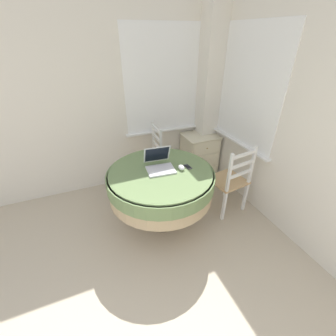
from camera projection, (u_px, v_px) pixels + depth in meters
corner_room_shell at (192, 122)px, 2.30m from camera, size 4.63×5.09×2.55m
round_dining_table at (161, 182)px, 2.54m from camera, size 1.20×1.20×0.77m
laptop at (159, 164)px, 2.49m from camera, size 0.33×0.34×0.23m
computer_mouse at (181, 167)px, 2.48m from camera, size 0.06×0.10×0.05m
cell_phone at (188, 167)px, 2.53m from camera, size 0.06×0.11×0.01m
dining_chair_near_back_window at (149, 158)px, 3.38m from camera, size 0.42×0.44×0.95m
dining_chair_near_right_window at (230, 181)px, 2.85m from camera, size 0.47×0.46×0.95m
corner_cabinet at (199, 155)px, 3.71m from camera, size 0.53×0.46×0.69m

